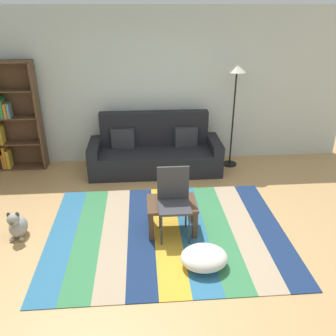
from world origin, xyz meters
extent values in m
plane|color=tan|center=(0.00, 0.00, 0.00)|extent=(14.00, 14.00, 0.00)
cube|color=silver|center=(0.00, 2.55, 1.35)|extent=(6.80, 0.10, 2.70)
cube|color=teal|center=(-1.44, 0.08, 0.01)|extent=(0.34, 2.35, 0.01)
cube|color=#387F4C|center=(-1.10, 0.08, 0.01)|extent=(0.34, 2.35, 0.01)
cube|color=tan|center=(-0.76, 0.08, 0.01)|extent=(0.34, 2.35, 0.01)
cube|color=navy|center=(-0.42, 0.08, 0.01)|extent=(0.34, 2.35, 0.01)
cube|color=gold|center=(-0.08, 0.08, 0.01)|extent=(0.34, 2.35, 0.01)
cube|color=teal|center=(0.26, 0.08, 0.01)|extent=(0.34, 2.35, 0.01)
cube|color=#387F4C|center=(0.59, 0.08, 0.01)|extent=(0.34, 2.35, 0.01)
cube|color=tan|center=(0.93, 0.08, 0.01)|extent=(0.34, 2.35, 0.01)
cube|color=navy|center=(1.27, 0.08, 0.01)|extent=(0.34, 2.35, 0.01)
cube|color=black|center=(-0.15, 1.95, 0.20)|extent=(1.90, 0.80, 0.40)
cube|color=black|center=(-0.15, 2.25, 0.70)|extent=(1.90, 0.20, 0.60)
cube|color=black|center=(-1.19, 1.95, 0.28)|extent=(0.18, 0.80, 0.56)
cube|color=black|center=(0.89, 1.95, 0.28)|extent=(0.18, 0.80, 0.56)
cube|color=#333338|center=(-0.70, 2.13, 0.56)|extent=(0.42, 0.19, 0.36)
cube|color=#333338|center=(0.40, 2.13, 0.56)|extent=(0.42, 0.19, 0.36)
cube|color=brown|center=(-2.12, 2.30, 0.94)|extent=(0.04, 0.28, 1.88)
cube|color=brown|center=(-2.56, 2.43, 0.94)|extent=(0.90, 0.01, 1.88)
cube|color=brown|center=(-2.56, 2.30, 0.02)|extent=(0.86, 0.28, 0.02)
cube|color=brown|center=(-2.56, 2.30, 0.48)|extent=(0.86, 0.28, 0.02)
cube|color=brown|center=(-2.56, 2.30, 0.94)|extent=(0.86, 0.28, 0.02)
cube|color=brown|center=(-2.56, 2.30, 1.40)|extent=(0.86, 0.28, 0.02)
cube|color=brown|center=(-2.56, 2.30, 1.86)|extent=(0.86, 0.28, 0.02)
cube|color=black|center=(-2.89, 2.28, 0.16)|extent=(0.04, 0.22, 0.27)
cube|color=orange|center=(-2.84, 2.28, 0.16)|extent=(0.03, 0.22, 0.26)
cube|color=orange|center=(-2.80, 2.29, 0.23)|extent=(0.04, 0.24, 0.40)
cube|color=gold|center=(-2.75, 2.26, 0.19)|extent=(0.05, 0.18, 0.33)
cube|color=gold|center=(-2.78, 2.26, 0.65)|extent=(0.03, 0.18, 0.32)
cube|color=green|center=(-2.71, 2.30, 1.12)|extent=(0.03, 0.26, 0.34)
cube|color=green|center=(-2.68, 2.28, 1.11)|extent=(0.03, 0.23, 0.32)
cube|color=orange|center=(-2.63, 2.26, 1.07)|extent=(0.04, 0.19, 0.25)
cube|color=#668C99|center=(-2.58, 2.26, 1.07)|extent=(0.04, 0.17, 0.25)
cube|color=#513826|center=(-0.02, 0.14, 0.40)|extent=(0.63, 0.49, 0.04)
cube|color=#513826|center=(-0.29, -0.06, 0.20)|extent=(0.06, 0.06, 0.37)
cube|color=#513826|center=(0.26, -0.06, 0.20)|extent=(0.06, 0.06, 0.37)
cube|color=#513826|center=(-0.29, 0.34, 0.20)|extent=(0.06, 0.06, 0.37)
cube|color=#513826|center=(0.26, 0.34, 0.20)|extent=(0.06, 0.06, 0.37)
ellipsoid|color=white|center=(0.28, -0.60, 0.12)|extent=(0.53, 0.46, 0.23)
ellipsoid|color=#9E998E|center=(-1.98, 0.18, 0.13)|extent=(0.22, 0.30, 0.26)
sphere|color=#9E998E|center=(-1.98, 0.07, 0.30)|extent=(0.15, 0.15, 0.15)
ellipsoid|color=#474440|center=(-1.98, 0.01, 0.29)|extent=(0.06, 0.07, 0.05)
ellipsoid|color=#474440|center=(-2.03, 0.09, 0.36)|extent=(0.05, 0.04, 0.08)
ellipsoid|color=#474440|center=(-1.93, 0.09, 0.36)|extent=(0.05, 0.04, 0.08)
sphere|color=#9E998E|center=(-2.04, 0.04, 0.03)|extent=(0.06, 0.06, 0.06)
sphere|color=#9E998E|center=(-1.92, 0.04, 0.03)|extent=(0.06, 0.06, 0.06)
cylinder|color=black|center=(1.23, 2.13, 0.01)|extent=(0.26, 0.26, 0.02)
cylinder|color=black|center=(1.23, 2.13, 0.85)|extent=(0.03, 0.03, 1.66)
cone|color=white|center=(1.23, 2.13, 1.75)|extent=(0.32, 0.32, 0.14)
cube|color=black|center=(0.09, 0.12, 0.43)|extent=(0.13, 0.15, 0.02)
cube|color=#38383D|center=(0.00, 0.00, 0.44)|extent=(0.40, 0.40, 0.03)
cube|color=#38383D|center=(0.00, 0.18, 0.68)|extent=(0.40, 0.03, 0.44)
cylinder|color=#38383D|center=(-0.17, -0.17, 0.21)|extent=(0.02, 0.02, 0.42)
cylinder|color=#38383D|center=(0.17, -0.17, 0.21)|extent=(0.02, 0.02, 0.42)
cylinder|color=#38383D|center=(-0.17, 0.17, 0.21)|extent=(0.02, 0.02, 0.42)
cylinder|color=#38383D|center=(0.17, 0.17, 0.21)|extent=(0.02, 0.02, 0.42)
camera|label=1|loc=(-0.37, -3.72, 2.72)|focal=37.82mm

